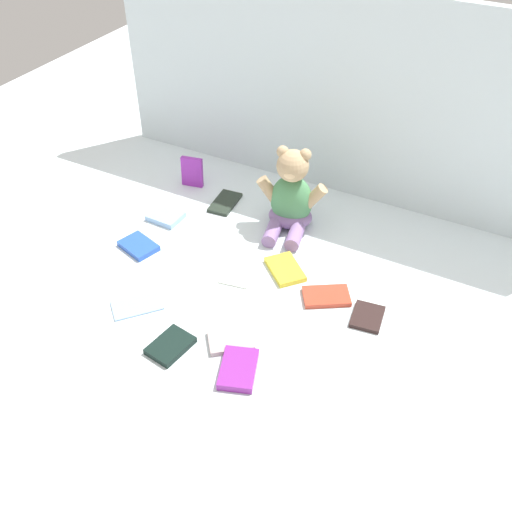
{
  "coord_description": "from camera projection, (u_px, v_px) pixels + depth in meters",
  "views": [
    {
      "loc": [
        0.52,
        -1.13,
        1.07
      ],
      "look_at": [
        -0.02,
        -0.1,
        0.1
      ],
      "focal_mm": 40.99,
      "sensor_mm": 36.0,
      "label": 1
    }
  ],
  "objects": [
    {
      "name": "ground_plane",
      "position": [
        277.0,
        265.0,
        1.64
      ],
      "size": [
        3.2,
        3.2,
        0.0
      ],
      "primitive_type": "plane",
      "color": "silver"
    },
    {
      "name": "backdrop_drape",
      "position": [
        345.0,
        98.0,
        1.74
      ],
      "size": [
        1.55,
        0.03,
        0.63
      ],
      "primitive_type": "cube",
      "color": "silver",
      "rests_on": "ground_plane"
    },
    {
      "name": "teddy_bear",
      "position": [
        291.0,
        199.0,
        1.72
      ],
      "size": [
        0.22,
        0.21,
        0.26
      ],
      "rotation": [
        0.0,
        0.0,
        0.22
      ],
      "color": "#4C8C59",
      "rests_on": "ground_plane"
    },
    {
      "name": "book_case_0",
      "position": [
        238.0,
        272.0,
        1.61
      ],
      "size": [
        0.1,
        0.12,
        0.01
      ],
      "primitive_type": "cube",
      "rotation": [
        0.0,
        0.0,
        0.18
      ],
      "color": "white",
      "rests_on": "ground_plane"
    },
    {
      "name": "book_case_1",
      "position": [
        367.0,
        317.0,
        1.47
      ],
      "size": [
        0.09,
        0.1,
        0.01
      ],
      "primitive_type": "cube",
      "rotation": [
        0.0,
        0.0,
        3.27
      ],
      "color": "black",
      "rests_on": "ground_plane"
    },
    {
      "name": "book_case_2",
      "position": [
        225.0,
        203.0,
        1.86
      ],
      "size": [
        0.08,
        0.13,
        0.01
      ],
      "primitive_type": "cube",
      "rotation": [
        0.0,
        0.0,
        3.24
      ],
      "color": "#232D23",
      "rests_on": "ground_plane"
    },
    {
      "name": "book_case_3",
      "position": [
        166.0,
        216.0,
        1.8
      ],
      "size": [
        0.1,
        0.08,
        0.02
      ],
      "primitive_type": "cube",
      "rotation": [
        0.0,
        0.0,
        4.68
      ],
      "color": "#8DB6DF",
      "rests_on": "ground_plane"
    },
    {
      "name": "book_case_4",
      "position": [
        285.0,
        269.0,
        1.61
      ],
      "size": [
        0.14,
        0.14,
        0.01
      ],
      "primitive_type": "cube",
      "rotation": [
        0.0,
        0.0,
        3.98
      ],
      "color": "yellow",
      "rests_on": "ground_plane"
    },
    {
      "name": "book_case_5",
      "position": [
        139.0,
        246.0,
        1.69
      ],
      "size": [
        0.12,
        0.1,
        0.02
      ],
      "primitive_type": "cube",
      "rotation": [
        0.0,
        0.0,
        1.27
      ],
      "color": "blue",
      "rests_on": "ground_plane"
    },
    {
      "name": "book_case_6",
      "position": [
        170.0,
        346.0,
        1.4
      ],
      "size": [
        0.09,
        0.12,
        0.02
      ],
      "primitive_type": "cube",
      "rotation": [
        0.0,
        0.0,
        6.13
      ],
      "color": "black",
      "rests_on": "ground_plane"
    },
    {
      "name": "book_case_7",
      "position": [
        326.0,
        296.0,
        1.53
      ],
      "size": [
        0.14,
        0.13,
        0.01
      ],
      "primitive_type": "cube",
      "rotation": [
        0.0,
        0.0,
        5.26
      ],
      "color": "#BF3E29",
      "rests_on": "ground_plane"
    },
    {
      "name": "book_case_8",
      "position": [
        231.0,
        340.0,
        1.41
      ],
      "size": [
        0.13,
        0.13,
        0.01
      ],
      "primitive_type": "cube",
      "rotation": [
        0.0,
        0.0,
        5.38
      ],
      "color": "#A89495",
      "rests_on": "ground_plane"
    },
    {
      "name": "book_case_9",
      "position": [
        192.0,
        172.0,
        1.92
      ],
      "size": [
        0.07,
        0.03,
        0.1
      ],
      "primitive_type": "cube",
      "rotation": [
        -0.06,
        0.0,
        0.2
      ],
      "color": "purple",
      "rests_on": "ground_plane"
    },
    {
      "name": "book_case_10",
      "position": [
        137.0,
        305.0,
        1.51
      ],
      "size": [
        0.14,
        0.14,
        0.01
      ],
      "primitive_type": "cube",
      "rotation": [
        0.0,
        0.0,
        5.55
      ],
      "color": "#8EB3E0",
      "rests_on": "ground_plane"
    },
    {
      "name": "book_case_11",
      "position": [
        238.0,
        369.0,
        1.34
      ],
      "size": [
        0.12,
        0.14,
        0.02
      ],
      "primitive_type": "cube",
      "rotation": [
        0.0,
        0.0,
        0.34
      ],
      "color": "#842790",
      "rests_on": "ground_plane"
    }
  ]
}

